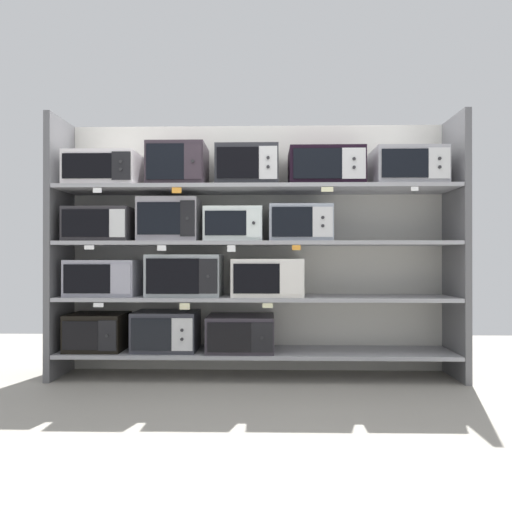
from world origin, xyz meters
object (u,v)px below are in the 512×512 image
at_px(microwave_7, 170,220).
at_px(microwave_11, 178,166).
at_px(microwave_12, 247,168).
at_px(microwave_13, 325,169).
at_px(microwave_4, 185,275).
at_px(microwave_14, 407,168).
at_px(microwave_9, 300,224).
at_px(microwave_8, 234,225).
at_px(microwave_10, 105,171).
at_px(microwave_5, 267,277).
at_px(microwave_6, 102,225).
at_px(microwave_3, 105,278).
at_px(microwave_2, 241,333).
at_px(microwave_1, 166,331).
at_px(microwave_0, 98,332).

relative_size(microwave_7, microwave_11, 1.05).
relative_size(microwave_12, microwave_13, 0.84).
relative_size(microwave_4, microwave_12, 1.19).
bearing_deg(microwave_14, microwave_4, -179.99).
bearing_deg(microwave_9, microwave_12, 179.98).
height_order(microwave_8, microwave_14, microwave_14).
xyz_separation_m(microwave_10, microwave_13, (1.74, -0.00, 0.01)).
bearing_deg(microwave_4, microwave_5, 0.03).
xyz_separation_m(microwave_4, microwave_6, (-0.66, 0.00, 0.40)).
bearing_deg(microwave_6, microwave_3, 0.28).
xyz_separation_m(microwave_2, microwave_9, (0.46, -0.00, 0.86)).
distance_m(microwave_1, microwave_11, 1.30).
distance_m(microwave_6, microwave_13, 1.81).
distance_m(microwave_11, microwave_12, 0.55).
relative_size(microwave_3, microwave_13, 0.95).
bearing_deg(microwave_6, microwave_13, 0.00).
xyz_separation_m(microwave_7, microwave_13, (1.22, -0.00, 0.40)).
height_order(microwave_6, microwave_9, microwave_9).
bearing_deg(microwave_1, microwave_13, 0.00).
height_order(microwave_0, microwave_12, microwave_12).
distance_m(microwave_10, microwave_13, 1.74).
xyz_separation_m(microwave_2, microwave_14, (1.30, 0.00, 1.29)).
xyz_separation_m(microwave_4, microwave_9, (0.90, 0.00, 0.40)).
bearing_deg(microwave_12, microwave_5, 0.02).
relative_size(microwave_1, microwave_13, 0.87).
xyz_separation_m(microwave_0, microwave_11, (0.64, -0.00, 1.30)).
bearing_deg(microwave_0, microwave_4, -0.02).
height_order(microwave_9, microwave_12, microwave_12).
xyz_separation_m(microwave_2, microwave_4, (-0.44, -0.00, 0.45)).
height_order(microwave_7, microwave_12, microwave_12).
height_order(microwave_0, microwave_11, microwave_11).
bearing_deg(microwave_7, microwave_6, -179.97).
height_order(microwave_3, microwave_10, microwave_10).
bearing_deg(microwave_1, microwave_0, 179.98).
relative_size(microwave_8, microwave_13, 0.78).
relative_size(microwave_2, microwave_9, 1.08).
bearing_deg(microwave_12, microwave_11, -179.98).
height_order(microwave_1, microwave_2, microwave_1).
distance_m(microwave_4, microwave_8, 0.55).
distance_m(microwave_8, microwave_10, 1.11).
bearing_deg(microwave_1, microwave_4, -0.05).
distance_m(microwave_1, microwave_13, 1.78).
bearing_deg(microwave_3, microwave_1, -0.01).
height_order(microwave_4, microwave_6, microwave_6).
bearing_deg(microwave_13, microwave_2, -180.00).
distance_m(microwave_8, microwave_13, 0.84).
bearing_deg(microwave_3, microwave_7, 0.02).
height_order(microwave_6, microwave_8, same).
xyz_separation_m(microwave_3, microwave_14, (2.38, 0.00, 0.86)).
bearing_deg(microwave_0, microwave_14, 0.00).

